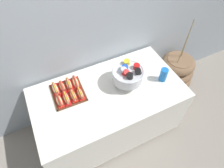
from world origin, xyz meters
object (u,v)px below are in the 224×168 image
object	(u,v)px
hot_dog_2	(73,96)
hot_dog_6	(69,84)
floor_vase	(174,74)
serving_tray	(68,93)
hot_dog_0	(59,101)
hot_dog_3	(80,93)
cup_stack	(163,75)
punch_bowl	(128,74)
hot_dog_4	(55,89)
hot_dog_1	(66,98)
hot_dog_7	(76,82)
buffet_table	(109,110)
hot_dog_5	(62,87)

from	to	relation	value
hot_dog_2	hot_dog_6	bearing A→B (deg)	88.42
floor_vase	serving_tray	distance (m)	1.65
hot_dog_0	hot_dog_6	world-z (taller)	hot_dog_6
hot_dog_2	hot_dog_3	world-z (taller)	hot_dog_2
hot_dog_0	cup_stack	size ratio (longest dim) A/B	1.05
hot_dog_2	serving_tray	bearing A→B (deg)	112.86
hot_dog_2	punch_bowl	distance (m)	0.61
hot_dog_4	hot_dog_6	world-z (taller)	same
hot_dog_4	punch_bowl	bearing A→B (deg)	-18.02
hot_dog_1	cup_stack	distance (m)	1.08
hot_dog_7	hot_dog_6	bearing A→B (deg)	178.42
punch_bowl	hot_dog_0	bearing A→B (deg)	174.13
hot_dog_4	hot_dog_6	size ratio (longest dim) A/B	1.00
hot_dog_1	buffet_table	bearing A→B (deg)	-11.98
floor_vase	hot_dog_7	size ratio (longest dim) A/B	6.36
hot_dog_4	floor_vase	bearing A→B (deg)	-2.18
serving_tray	cup_stack	bearing A→B (deg)	-15.32
buffet_table	cup_stack	world-z (taller)	cup_stack
hot_dog_0	hot_dog_7	bearing A→B (deg)	34.67
serving_tray	hot_dog_2	bearing A→B (deg)	-67.14
punch_bowl	cup_stack	size ratio (longest dim) A/B	2.08
buffet_table	hot_dog_1	xyz separation A→B (m)	(-0.43, 0.09, 0.40)
buffet_table	hot_dog_1	size ratio (longest dim) A/B	9.26
hot_dog_5	hot_dog_6	distance (m)	0.08
hot_dog_1	hot_dog_0	bearing A→B (deg)	178.42
hot_dog_3	cup_stack	size ratio (longest dim) A/B	1.04
floor_vase	hot_dog_1	xyz separation A→B (m)	(-1.61, -0.10, 0.52)
punch_bowl	buffet_table	bearing A→B (deg)	-175.83
hot_dog_6	cup_stack	size ratio (longest dim) A/B	1.11
hot_dog_3	hot_dog_7	distance (m)	0.17
serving_tray	hot_dog_4	size ratio (longest dim) A/B	2.05
hot_dog_4	buffet_table	bearing A→B (deg)	-27.18
cup_stack	serving_tray	bearing A→B (deg)	164.68
buffet_table	floor_vase	bearing A→B (deg)	9.41
serving_tray	hot_dog_5	xyz separation A→B (m)	(-0.04, 0.08, 0.03)
hot_dog_5	floor_vase	bearing A→B (deg)	-2.20
floor_vase	hot_dog_6	size ratio (longest dim) A/B	6.59
hot_dog_5	hot_dog_1	bearing A→B (deg)	-91.58
serving_tray	punch_bowl	world-z (taller)	punch_bowl
floor_vase	hot_dog_5	bearing A→B (deg)	177.80
hot_dog_4	cup_stack	size ratio (longest dim) A/B	1.11
hot_dog_4	punch_bowl	world-z (taller)	punch_bowl
floor_vase	serving_tray	size ratio (longest dim) A/B	3.21
hot_dog_5	cup_stack	distance (m)	1.12
hot_dog_3	hot_dog_5	distance (m)	0.22
hot_dog_0	hot_dog_5	xyz separation A→B (m)	(0.08, 0.16, 0.00)
buffet_table	serving_tray	distance (m)	0.57
hot_dog_1	hot_dog_7	world-z (taller)	hot_dog_7
hot_dog_5	hot_dog_6	bearing A→B (deg)	-1.58
hot_dog_3	hot_dog_7	world-z (taller)	hot_dog_7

